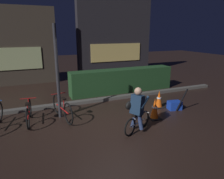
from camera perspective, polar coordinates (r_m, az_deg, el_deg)
ground_plane at (r=6.23m, az=0.51°, el=-9.56°), size 40.00×40.00×0.00m
sidewalk_curb at (r=8.13m, az=-5.78°, el=-3.11°), size 12.00×0.24×0.12m
hedge_row at (r=9.46m, az=2.89°, el=2.51°), size 4.80×0.70×1.05m
storefront_left at (r=11.72m, az=-28.42°, el=10.21°), size 5.39×0.54×3.90m
storefront_right at (r=13.55m, az=0.75°, el=14.22°), size 4.84×0.54×4.73m
street_post at (r=6.54m, az=-14.75°, el=4.43°), size 0.10×0.10×2.88m
parked_bike_left_mid at (r=6.71m, az=-21.84°, el=-5.90°), size 0.46×1.51×0.70m
parked_bike_center_left at (r=6.67m, az=-13.48°, el=-5.03°), size 0.46×1.66×0.77m
traffic_cone_near at (r=6.65m, az=11.60°, el=-5.24°), size 0.36×0.36×0.66m
traffic_cone_far at (r=7.70m, az=12.74°, el=-2.62°), size 0.36×0.36×0.62m
blue_crate at (r=7.66m, az=16.74°, el=-4.17°), size 0.49×0.40×0.30m
cyclist at (r=5.64m, az=6.73°, el=-5.51°), size 1.08×0.59×1.25m
closed_umbrella at (r=7.46m, az=18.60°, el=-2.78°), size 0.31×0.24×0.81m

